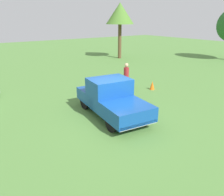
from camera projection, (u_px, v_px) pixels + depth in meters
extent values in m
plane|color=#54843D|center=(114.00, 119.00, 10.65)|extent=(80.00, 80.00, 0.00)
cylinder|color=black|center=(143.00, 116.00, 10.06)|extent=(0.73, 0.22, 0.73)
cylinder|color=black|center=(112.00, 124.00, 9.35)|extent=(0.73, 0.22, 0.73)
cylinder|color=black|center=(112.00, 97.00, 12.45)|extent=(0.73, 0.22, 0.73)
cylinder|color=black|center=(85.00, 102.00, 11.73)|extent=(0.73, 0.22, 0.73)
cube|color=#144799|center=(127.00, 112.00, 9.67)|extent=(2.01, 2.08, 0.64)
cube|color=#144799|center=(109.00, 93.00, 10.88)|extent=(1.66, 2.04, 1.40)
cube|color=slate|center=(109.00, 84.00, 10.73)|extent=(1.42, 1.86, 0.48)
cube|color=#144799|center=(101.00, 95.00, 11.76)|extent=(2.37, 2.12, 0.60)
cube|color=silver|center=(138.00, 125.00, 9.06)|extent=(0.33, 1.80, 0.16)
cylinder|color=navy|center=(127.00, 84.00, 14.60)|extent=(0.14, 0.14, 0.88)
cylinder|color=navy|center=(125.00, 85.00, 14.45)|extent=(0.14, 0.14, 0.88)
cylinder|color=maroon|center=(126.00, 73.00, 14.27)|extent=(0.40, 0.40, 0.66)
sphere|color=#D8AD84|center=(126.00, 65.00, 14.11)|extent=(0.24, 0.24, 0.24)
cylinder|color=brown|center=(120.00, 42.00, 26.07)|extent=(0.39, 0.39, 3.82)
cone|color=#4C7A2D|center=(120.00, 13.00, 25.06)|extent=(3.13, 3.13, 2.27)
cone|color=orange|center=(152.00, 85.00, 14.94)|extent=(0.32, 0.32, 0.55)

